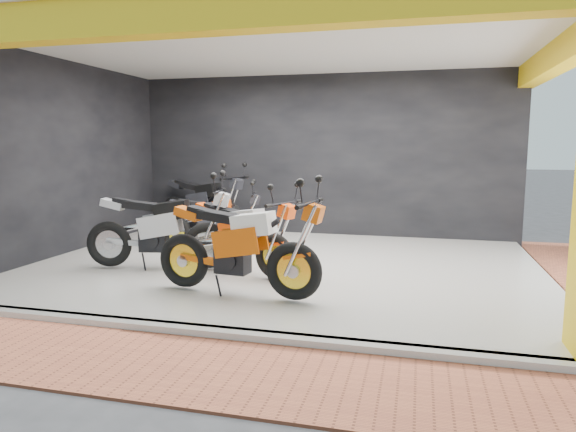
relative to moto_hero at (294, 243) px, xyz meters
name	(u,v)px	position (x,y,z in m)	size (l,w,h in m)	color
ground	(243,308)	(-0.63, -0.08, -0.84)	(80.00, 80.00, 0.00)	#2D2D30
showroom_floor	(284,267)	(-0.63, 1.92, -0.79)	(8.00, 6.00, 0.10)	white
showroom_ceiling	(284,41)	(-0.63, 1.92, 2.76)	(8.40, 6.40, 0.20)	beige
back_wall	(321,157)	(-0.63, 5.02, 0.91)	(8.20, 0.20, 3.50)	black
left_wall	(61,160)	(-4.73, 1.92, 0.91)	(0.20, 6.20, 3.50)	black
header_beam_front	(205,13)	(-0.63, -1.08, 2.46)	(8.40, 0.30, 0.40)	yellow
header_beam_right	(571,49)	(3.37, 1.92, 2.46)	(0.30, 6.40, 0.40)	yellow
floor_kerb	(211,332)	(-0.63, -1.10, -0.79)	(8.00, 0.20, 0.10)	white
paver_front	(178,366)	(-0.63, -1.88, -0.83)	(9.00, 1.40, 0.03)	#9B4E32
moto_hero	(294,243)	(0.00, 0.00, 0.00)	(2.43, 0.90, 1.48)	#D55308
moto_row_a	(274,234)	(-0.52, 0.93, -0.07)	(2.20, 0.82, 1.35)	#F3470A
moto_row_b	(206,223)	(-1.69, 1.26, -0.01)	(2.39, 0.88, 1.46)	#B2B4BB
moto_row_c	(244,216)	(-1.68, 2.96, -0.13)	(2.00, 0.74, 1.22)	black
moto_row_d	(228,201)	(-2.46, 4.15, 0.00)	(2.43, 0.90, 1.49)	black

